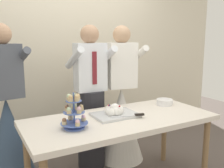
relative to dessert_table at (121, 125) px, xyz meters
The scene contains 8 objects.
rear_wall 1.58m from the dessert_table, 90.00° to the left, with size 5.20×0.10×2.90m, color beige.
dessert_table is the anchor object (origin of this frame).
cupcake_stand 0.53m from the dessert_table, behind, with size 0.23×0.23×0.31m.
main_cake_tray 0.14m from the dessert_table, 109.82° to the left, with size 0.43×0.35×0.13m.
plate_stack 0.69m from the dessert_table, 13.03° to the left, with size 0.19×0.19×0.07m.
person_groom 0.64m from the dessert_table, 92.06° to the left, with size 0.48×0.51×1.66m.
person_bride 0.74m from the dessert_table, 58.59° to the left, with size 0.56×0.56×1.66m.
person_guest 1.18m from the dessert_table, 142.09° to the left, with size 0.56×0.56×1.66m.
Camera 1 is at (-1.20, -1.98, 1.53)m, focal length 40.92 mm.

